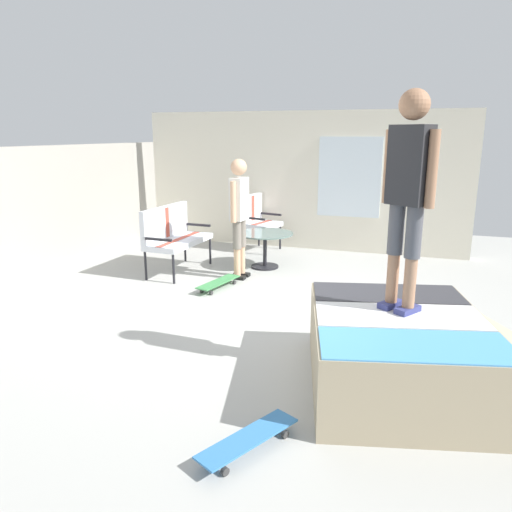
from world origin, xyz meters
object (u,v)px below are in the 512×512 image
at_px(skateboard_by_bench, 218,283).
at_px(skateboard_spare, 248,439).
at_px(skate_ramp, 401,351).
at_px(patio_bench, 172,233).
at_px(patio_table, 265,243).
at_px(person_watching, 239,209).
at_px(person_skater, 408,185).
at_px(patio_chair_near_house, 257,217).

height_order(skateboard_by_bench, skateboard_spare, same).
relative_size(skate_ramp, patio_bench, 2.03).
distance_m(patio_table, skateboard_spare, 4.68).
height_order(skate_ramp, person_watching, person_watching).
bearing_deg(patio_table, person_watching, 163.96).
distance_m(skate_ramp, skateboard_spare, 1.56).
distance_m(skate_ramp, person_skater, 1.39).
bearing_deg(skateboard_spare, skateboard_by_bench, 25.99).
bearing_deg(patio_chair_near_house, skate_ramp, -148.06).
relative_size(patio_bench, person_watching, 0.73).
bearing_deg(patio_table, patio_chair_near_house, 24.42).
bearing_deg(skate_ramp, skateboard_spare, 142.89).
distance_m(skateboard_by_bench, skateboard_spare, 3.60).
relative_size(skate_ramp, skateboard_by_bench, 3.14).
height_order(patio_bench, patio_table, patio_bench).
bearing_deg(skateboard_spare, skate_ramp, -37.11).
bearing_deg(patio_table, skateboard_spare, -163.96).
distance_m(patio_bench, person_skater, 4.41).
distance_m(patio_chair_near_house, person_watching, 1.88).
bearing_deg(skate_ramp, skateboard_by_bench, 51.40).
bearing_deg(patio_bench, skate_ramp, -126.53).
xyz_separation_m(person_skater, skateboard_spare, (-1.35, 0.89, -1.62)).
xyz_separation_m(patio_bench, skateboard_by_bench, (-0.61, -1.01, -0.53)).
bearing_deg(person_skater, person_watching, 43.71).
bearing_deg(person_watching, patio_chair_near_house, 10.32).
bearing_deg(skateboard_by_bench, patio_chair_near_house, 5.52).
height_order(patio_chair_near_house, skateboard_by_bench, patio_chair_near_house).
bearing_deg(skateboard_by_bench, patio_table, -12.88).
bearing_deg(patio_bench, person_skater, -125.61).
xyz_separation_m(skate_ramp, skateboard_by_bench, (2.00, 2.51, -0.24)).
distance_m(patio_chair_near_house, person_skater, 5.17).
height_order(patio_chair_near_house, skateboard_spare, patio_chair_near_house).
bearing_deg(patio_chair_near_house, skateboard_by_bench, -174.48).
distance_m(patio_table, person_watching, 0.93).
xyz_separation_m(patio_chair_near_house, person_watching, (-1.80, -0.33, 0.42)).
distance_m(skate_ramp, skateboard_by_bench, 3.22).
bearing_deg(person_watching, patio_bench, 89.35).
bearing_deg(person_skater, skate_ramp, -159.73).
distance_m(patio_chair_near_house, skateboard_spare, 5.94).
distance_m(skate_ramp, patio_chair_near_house, 5.19).
xyz_separation_m(patio_table, person_skater, (-3.14, -2.18, 1.30)).
distance_m(skate_ramp, patio_bench, 4.39).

